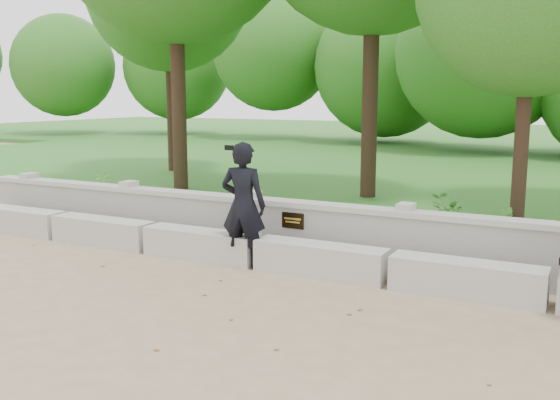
{
  "coord_description": "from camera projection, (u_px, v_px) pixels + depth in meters",
  "views": [
    {
      "loc": [
        4.37,
        -5.86,
        2.5
      ],
      "look_at": [
        0.34,
        1.95,
        1.02
      ],
      "focal_mm": 40.0,
      "sensor_mm": 36.0,
      "label": 1
    }
  ],
  "objects": [
    {
      "name": "shrub_c",
      "position": [
        448.0,
        213.0,
        10.48
      ],
      "size": [
        0.71,
        0.7,
        0.6
      ],
      "primitive_type": "imported",
      "rotation": [
        0.0,
        0.0,
        3.82
      ],
      "color": "#44882E",
      "rests_on": "lawn"
    },
    {
      "name": "parapet_wall",
      "position": [
        279.0,
        227.0,
        9.73
      ],
      "size": [
        12.5,
        0.35,
        0.9
      ],
      "color": "#A5A29B",
      "rests_on": "ground"
    },
    {
      "name": "man_main",
      "position": [
        243.0,
        205.0,
        9.03
      ],
      "size": [
        0.73,
        0.66,
        1.85
      ],
      "color": "black",
      "rests_on": "ground"
    },
    {
      "name": "concrete_bench",
      "position": [
        258.0,
        252.0,
        9.16
      ],
      "size": [
        11.9,
        0.45,
        0.45
      ],
      "color": "#AFADA5",
      "rests_on": "ground"
    },
    {
      "name": "shrub_a",
      "position": [
        103.0,
        185.0,
        13.6
      ],
      "size": [
        0.39,
        0.33,
        0.62
      ],
      "primitive_type": "imported",
      "rotation": [
        0.0,
        0.0,
        0.41
      ],
      "color": "#44882E",
      "rests_on": "lawn"
    },
    {
      "name": "ground",
      "position": [
        181.0,
        305.0,
        7.53
      ],
      "size": [
        80.0,
        80.0,
        0.0
      ],
      "primitive_type": "plane",
      "color": "#9B805F",
      "rests_on": "ground"
    },
    {
      "name": "shrub_b",
      "position": [
        501.0,
        228.0,
        9.19
      ],
      "size": [
        0.35,
        0.4,
        0.63
      ],
      "primitive_type": "imported",
      "rotation": [
        0.0,
        0.0,
        1.81
      ],
      "color": "#44882E",
      "rests_on": "lawn"
    },
    {
      "name": "lawn",
      "position": [
        444.0,
        171.0,
        19.78
      ],
      "size": [
        40.0,
        22.0,
        0.25
      ],
      "primitive_type": "cube",
      "color": "#246421",
      "rests_on": "ground"
    }
  ]
}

